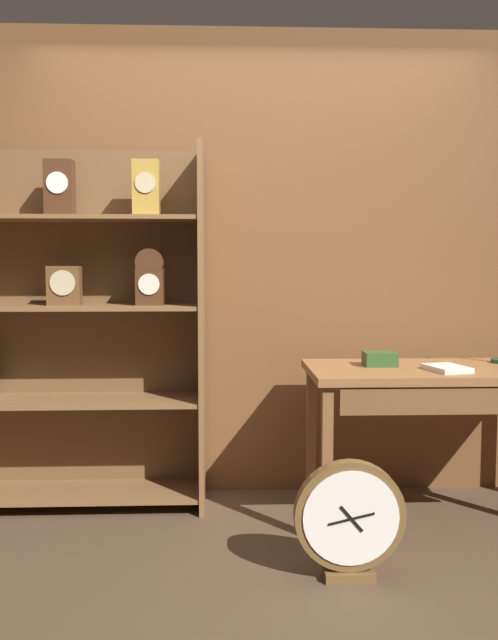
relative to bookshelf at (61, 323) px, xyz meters
The scene contains 7 objects.
ground_plane 1.84m from the bookshelf, 46.13° to the right, with size 10.00×10.00×0.00m, color #4C3826.
back_wood_panel 1.14m from the bookshelf, 11.20° to the left, with size 4.80×0.05×2.60m, color brown.
bookshelf is the anchor object (origin of this frame).
workbench 2.01m from the bookshelf, ahead, with size 1.35×0.65×0.79m.
toolbox_small 1.69m from the bookshelf, ahead, with size 0.16×0.13×0.07m, color #2D5123.
open_repair_manual 2.00m from the bookshelf, 12.00° to the right, with size 0.16×0.22×0.03m, color silver.
round_clock_large 1.82m from the bookshelf, 34.18° to the right, with size 0.46×0.11×0.50m.
Camera 1 is at (-0.22, -2.50, 1.30)m, focal length 37.84 mm.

